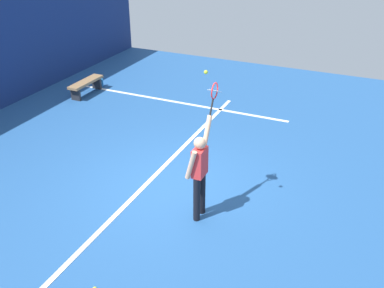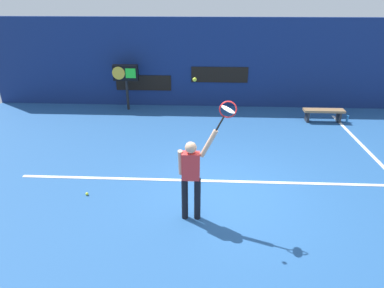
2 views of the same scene
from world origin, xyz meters
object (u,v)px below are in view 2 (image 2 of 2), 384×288
(tennis_ball, at_px, (195,79))
(court_bench, at_px, (324,112))
(spare_ball, at_px, (87,194))
(tennis_player, at_px, (191,174))
(scoreboard_clock, at_px, (126,75))
(water_bottle, at_px, (347,119))
(tennis_racket, at_px, (227,111))

(tennis_ball, bearing_deg, court_bench, 53.83)
(tennis_ball, bearing_deg, spare_ball, 162.50)
(tennis_player, relative_size, scoreboard_clock, 1.12)
(tennis_player, distance_m, tennis_ball, 1.86)
(tennis_player, height_order, tennis_ball, tennis_ball)
(tennis_ball, distance_m, court_bench, 7.71)
(court_bench, xyz_separation_m, water_bottle, (0.86, 0.00, -0.22))
(spare_ball, bearing_deg, tennis_ball, -17.50)
(tennis_ball, xyz_separation_m, scoreboard_clock, (-2.89, 6.88, -1.50))
(tennis_ball, height_order, court_bench, tennis_ball)
(spare_ball, bearing_deg, court_bench, 37.03)
(water_bottle, bearing_deg, tennis_ball, -131.25)
(tennis_player, bearing_deg, water_bottle, 48.07)
(tennis_racket, relative_size, scoreboard_clock, 0.35)
(scoreboard_clock, distance_m, spare_ball, 6.26)
(court_bench, bearing_deg, tennis_ball, -126.17)
(tennis_player, distance_m, water_bottle, 7.87)
(tennis_racket, distance_m, spare_ball, 3.85)
(scoreboard_clock, xyz_separation_m, court_bench, (7.20, -1.00, -1.02))
(scoreboard_clock, height_order, water_bottle, scoreboard_clock)
(scoreboard_clock, distance_m, water_bottle, 8.21)
(water_bottle, xyz_separation_m, spare_ball, (-7.63, -5.11, -0.09))
(tennis_player, height_order, court_bench, tennis_player)
(tennis_ball, xyz_separation_m, spare_ball, (-2.47, 0.78, -2.83))
(tennis_player, xyz_separation_m, spare_ball, (-2.40, 0.71, -0.98))
(tennis_racket, bearing_deg, scoreboard_clock, 116.93)
(tennis_player, height_order, spare_ball, tennis_player)
(scoreboard_clock, relative_size, water_bottle, 7.27)
(court_bench, xyz_separation_m, spare_ball, (-6.77, -5.11, -0.30))
(tennis_ball, bearing_deg, tennis_racket, 6.57)
(court_bench, bearing_deg, water_bottle, 0.00)
(scoreboard_clock, bearing_deg, spare_ball, -85.99)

